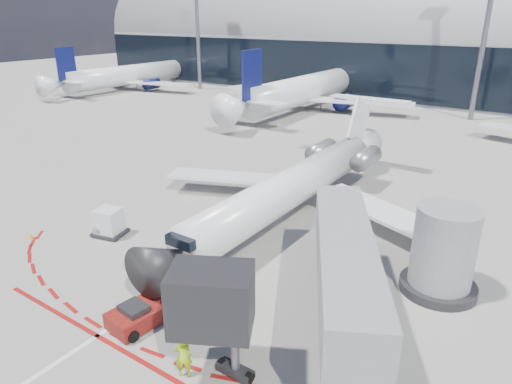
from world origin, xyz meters
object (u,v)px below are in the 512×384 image
Objects in this scene: uld_container at (109,222)px; pushback_tug at (139,315)px; regional_jet at (299,182)px; ramp_worker at (183,356)px.

pushback_tug is at bearing -45.91° from uld_container.
regional_jet is 15.97m from pushback_tug.
ramp_worker is 0.83× the size of uld_container.
regional_jet is 13.62m from uld_container.
ramp_worker is at bearing -41.86° from uld_container.
regional_jet is 14.79× the size of ramp_worker.
pushback_tug is 10.38m from uld_container.
pushback_tug is 1.95× the size of uld_container.
regional_jet is 17.72m from ramp_worker.
pushback_tug is at bearing -89.22° from regional_jet.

